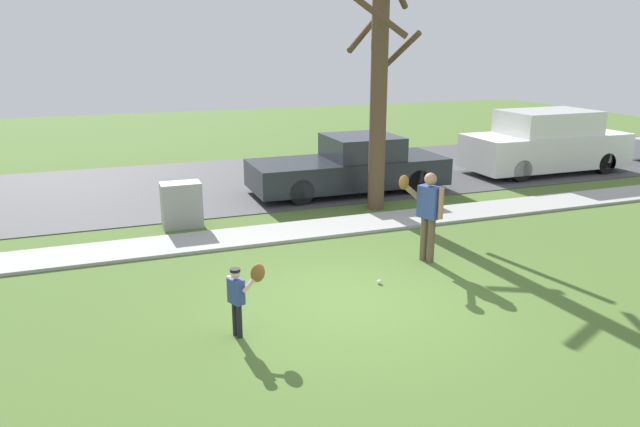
{
  "coord_description": "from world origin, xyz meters",
  "views": [
    {
      "loc": [
        -3.41,
        -7.78,
        3.87
      ],
      "look_at": [
        0.04,
        1.53,
        1.0
      ],
      "focal_mm": 33.37,
      "sensor_mm": 36.0,
      "label": 1
    }
  ],
  "objects": [
    {
      "name": "baseball",
      "position": [
        0.7,
        0.47,
        0.04
      ],
      "size": [
        0.07,
        0.07,
        0.07
      ],
      "primitive_type": "sphere",
      "color": "white",
      "rests_on": "ground"
    },
    {
      "name": "ground_plane",
      "position": [
        0.0,
        3.5,
        0.0
      ],
      "size": [
        48.0,
        48.0,
        0.0
      ],
      "primitive_type": "plane",
      "color": "#4C6B2D"
    },
    {
      "name": "sidewalk_strip",
      "position": [
        0.0,
        3.6,
        0.03
      ],
      "size": [
        36.0,
        1.2,
        0.06
      ],
      "primitive_type": "cube",
      "color": "#A3A39E",
      "rests_on": "ground"
    },
    {
      "name": "parked_van_white",
      "position": [
        9.3,
        6.69,
        0.9
      ],
      "size": [
        5.0,
        1.95,
        1.88
      ],
      "rotation": [
        0.0,
        0.0,
        3.14
      ],
      "color": "silver",
      "rests_on": "road_surface"
    },
    {
      "name": "street_tree_near",
      "position": [
        2.66,
        4.72,
        2.94
      ],
      "size": [
        1.85,
        1.89,
        5.55
      ],
      "color": "brown",
      "rests_on": "ground"
    },
    {
      "name": "parked_pickup_dark",
      "position": [
        2.75,
        6.5,
        0.67
      ],
      "size": [
        5.2,
        1.95,
        1.48
      ],
      "rotation": [
        0.0,
        0.0,
        3.14
      ],
      "color": "#23282D",
      "rests_on": "road_surface"
    },
    {
      "name": "utility_cabinet",
      "position": [
        -1.92,
        4.85,
        0.49
      ],
      "size": [
        0.84,
        0.52,
        0.98
      ],
      "primitive_type": "cube",
      "color": "gray",
      "rests_on": "ground"
    },
    {
      "name": "person_adult",
      "position": [
        1.94,
        1.16,
        1.02
      ],
      "size": [
        0.81,
        0.55,
        1.65
      ],
      "rotation": [
        0.0,
        0.0,
        -2.74
      ],
      "color": "brown",
      "rests_on": "ground"
    },
    {
      "name": "person_child",
      "position": [
        -1.83,
        -0.51,
        0.68
      ],
      "size": [
        0.53,
        0.33,
        1.03
      ],
      "rotation": [
        0.0,
        0.0,
        0.4
      ],
      "color": "black",
      "rests_on": "ground"
    },
    {
      "name": "road_surface",
      "position": [
        0.0,
        8.6,
        0.01
      ],
      "size": [
        36.0,
        6.8,
        0.02
      ],
      "primitive_type": "cube",
      "color": "#424244",
      "rests_on": "ground"
    }
  ]
}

